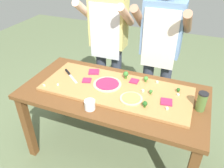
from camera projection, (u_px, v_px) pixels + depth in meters
name	position (u px, v px, depth m)	size (l,w,h in m)	color
ground_plane	(113.00, 150.00, 2.44)	(8.00, 8.00, 0.00)	#60704C
prep_table	(113.00, 100.00, 2.07)	(1.66, 0.82, 0.78)	brown
cutting_board	(116.00, 89.00, 2.02)	(1.34, 0.54, 0.02)	#B27F47
chefs_knife	(69.00, 74.00, 2.21)	(0.24, 0.19, 0.02)	#B7BABF
pizza_whole_beet_magenta	(107.00, 84.00, 2.05)	(0.26, 0.26, 0.02)	beige
pizza_whole_pesto_green	(131.00, 98.00, 1.87)	(0.19, 0.19, 0.02)	beige
pizza_slice_far_left	(166.00, 102.00, 1.83)	(0.09, 0.09, 0.01)	#9E234C
pizza_slice_near_left	(87.00, 80.00, 2.11)	(0.08, 0.08, 0.01)	#9E234C
pizza_slice_far_right	(134.00, 81.00, 2.10)	(0.08, 0.08, 0.01)	#9E234C
pizza_slice_near_right	(94.00, 72.00, 2.25)	(0.10, 0.10, 0.01)	#9E234C
broccoli_floret_center_right	(126.00, 74.00, 2.13)	(0.05, 0.05, 0.07)	#3F7220
broccoli_floret_center_left	(145.00, 104.00, 1.77)	(0.04, 0.04, 0.05)	#2C5915
broccoli_floret_back_mid	(146.00, 79.00, 2.08)	(0.04, 0.04, 0.06)	#487A23
broccoli_floret_back_left	(178.00, 90.00, 1.95)	(0.03, 0.03, 0.04)	#2C5915
broccoli_floret_front_left	(151.00, 91.00, 1.92)	(0.03, 0.03, 0.05)	#3F7220
cheese_crumble_a	(167.00, 108.00, 1.76)	(0.02, 0.02, 0.02)	silver
cheese_crumble_b	(44.00, 85.00, 2.04)	(0.02, 0.02, 0.02)	silver
cheese_crumble_c	(143.00, 91.00, 1.96)	(0.02, 0.02, 0.02)	silver
cheese_crumble_d	(157.00, 82.00, 2.08)	(0.02, 0.02, 0.02)	silver
cheese_crumble_e	(58.00, 85.00, 2.05)	(0.02, 0.02, 0.02)	white
cheese_crumble_f	(178.00, 95.00, 1.91)	(0.02, 0.02, 0.02)	white
flour_cup	(90.00, 105.00, 1.79)	(0.09, 0.09, 0.08)	white
sauce_jar	(202.00, 101.00, 1.75)	(0.08, 0.08, 0.16)	#517033
cook_left	(108.00, 38.00, 2.52)	(0.54, 0.39, 1.67)	#333847
cook_right	(160.00, 45.00, 2.33)	(0.54, 0.39, 1.67)	#333847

